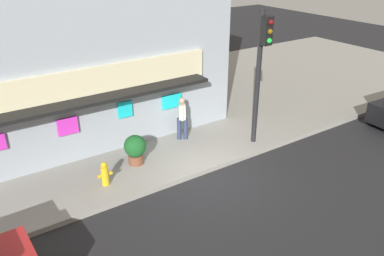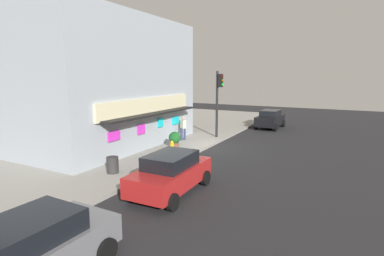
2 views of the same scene
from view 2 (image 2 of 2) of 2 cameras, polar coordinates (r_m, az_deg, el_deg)
The scene contains 11 objects.
ground_plane at distance 19.95m, azimuth 3.35°, elevation -3.76°, with size 58.43×58.43×0.00m, color #232326.
sidewalk at distance 22.97m, azimuth -10.24°, elevation -1.87°, with size 38.96×11.87×0.17m, color gray.
corner_building at distance 21.17m, azimuth -17.01°, elevation 8.22°, with size 11.78×8.69×8.16m.
traffic_light at distance 22.22m, azimuth 5.03°, elevation 6.21°, with size 0.32×0.58×4.86m.
fire_hydrant at distance 17.68m, azimuth -3.80°, elevation -3.71°, with size 0.47×0.23×0.79m.
trash_can at distance 14.74m, azimuth -14.81°, elevation -6.78°, with size 0.56×0.56×0.77m, color #2D2D2D.
pedestrian at distance 21.34m, azimuth -1.68°, elevation 0.13°, with size 0.43×0.51×1.69m.
potted_plant_by_doorway at distance 19.11m, azimuth -3.31°, elevation -2.08°, with size 0.76×0.76×1.04m.
parked_car_red at distance 12.26m, azimuth -4.03°, elevation -8.45°, with size 4.11×2.10×1.64m.
parked_car_grey at distance 8.18m, azimuth -28.69°, elevation -19.71°, with size 4.13×2.14×1.58m.
parked_car_black at distance 28.14m, azimuth 14.60°, elevation 1.69°, with size 3.98×2.10×1.65m.
Camera 2 is at (-17.65, -8.04, 4.69)m, focal length 28.15 mm.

